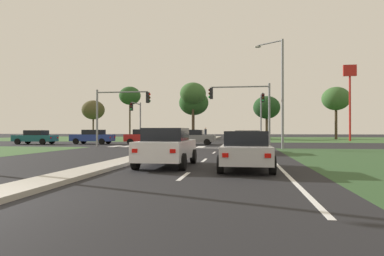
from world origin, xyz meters
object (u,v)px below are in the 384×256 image
Objects in this scene: car_navy_fifth at (193,135)px; street_lamp_second at (280,87)px; traffic_signal_near_left at (117,107)px; treeline_second at (130,96)px; car_teal_near at (35,137)px; treeline_sixth at (336,99)px; car_grey_second at (195,137)px; treeline_near at (93,110)px; pedestrian_at_median at (206,132)px; car_red_third at (145,137)px; fastfood_pole_sign at (350,85)px; car_blue_sixth at (93,137)px; car_silver_fourth at (246,150)px; car_white_eighth at (167,147)px; car_maroon_seventh at (247,141)px; treeline_fourth at (194,103)px; treeline_third at (193,94)px; traffic_signal_far_right at (262,109)px; traffic_signal_near_right at (246,103)px; traffic_signal_far_left at (137,114)px; treeline_fifth at (267,108)px.

street_lamp_second reaches higher than car_navy_fifth.
treeline_second is (-10.27, 33.78, 4.48)m from traffic_signal_near_left.
treeline_sixth reaches higher than car_teal_near.
treeline_near reaches higher than car_grey_second.
pedestrian_at_median is 0.20× the size of treeline_sixth.
fastfood_pole_sign is (25.37, 16.04, 7.12)m from car_red_third.
treeline_sixth reaches higher than car_blue_sixth.
treeline_sixth reaches higher than car_red_third.
car_white_eighth reaches higher than car_silver_fourth.
car_maroon_seventh is at bearing 69.98° from car_white_eighth.
treeline_fourth reaches higher than car_navy_fifth.
car_navy_fifth is at bearing 81.87° from traffic_signal_near_left.
treeline_third is 2.42m from treeline_fourth.
treeline_fourth is at bearing 103.17° from car_maroon_seventh.
treeline_second reaches higher than traffic_signal_far_right.
car_navy_fifth is at bearing -36.34° from treeline_second.
traffic_signal_near_right is 0.61× the size of treeline_fourth.
car_red_third is at bearing 115.14° from car_silver_fourth.
street_lamp_second is (7.91, -6.96, 4.19)m from car_grey_second.
fastfood_pole_sign is at bearing 128.75° from car_grey_second.
car_teal_near is at bearing -116.22° from treeline_third.
treeline_third reaches higher than street_lamp_second.
treeline_fourth is at bearing 93.89° from treeline_third.
street_lamp_second reaches higher than traffic_signal_far_left.
traffic_signal_far_left is 0.51× the size of treeline_second.
treeline_sixth reaches higher than traffic_signal_far_left.
traffic_signal_far_left is 22.19m from treeline_fourth.
treeline_second is at bearing 118.47° from car_maroon_seventh.
car_blue_sixth is at bearing -119.84° from traffic_signal_far_left.
car_silver_fourth is (10.42, -22.20, -0.06)m from car_red_third.
treeline_third is (-5.69, 46.85, 7.20)m from car_white_eighth.
car_teal_near is at bearing 136.81° from car_silver_fourth.
treeline_fourth reaches higher than car_teal_near.
car_teal_near is 11.78m from car_red_third.
car_white_eighth is 0.80× the size of traffic_signal_near_right.
treeline_sixth is (24.56, -1.77, 0.23)m from treeline_fourth.
car_grey_second is 9.63m from traffic_signal_far_right.
treeline_third is (19.71, -1.90, 2.58)m from treeline_near.
car_navy_fifth is at bearing -81.67° from treeline_third.
treeline_near is 33.07m from treeline_fifth.
traffic_signal_far_right is (1.91, 17.72, 3.24)m from car_maroon_seventh.
car_blue_sixth is at bearing -163.52° from traffic_signal_far_right.
traffic_signal_near_right is 35.25m from treeline_sixth.
car_white_eighth is (-3.41, -9.35, 0.05)m from car_maroon_seventh.
traffic_signal_near_left reaches higher than car_silver_fourth.
treeline_second reaches higher than treeline_fourth.
traffic_signal_near_left is at bearing 81.87° from car_navy_fifth.
traffic_signal_near_right is at bearing 90.25° from car_maroon_seventh.
treeline_second reaches higher than car_navy_fifth.
car_blue_sixth is 8.49m from traffic_signal_near_left.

